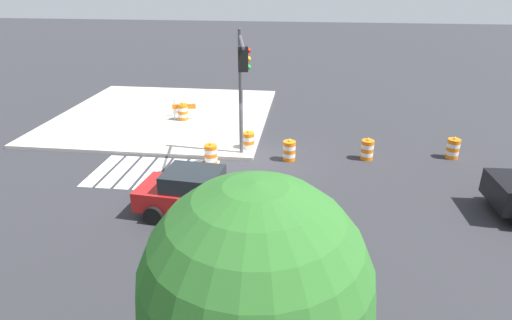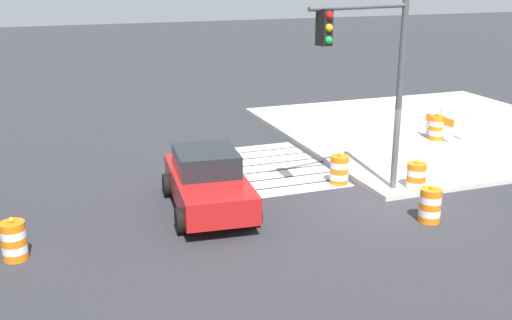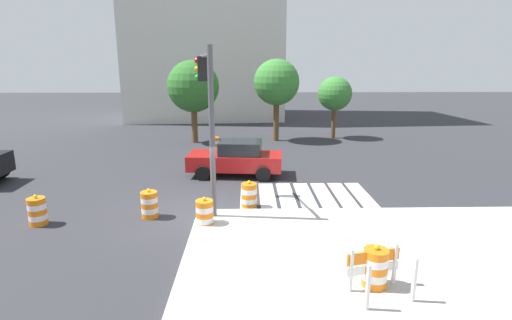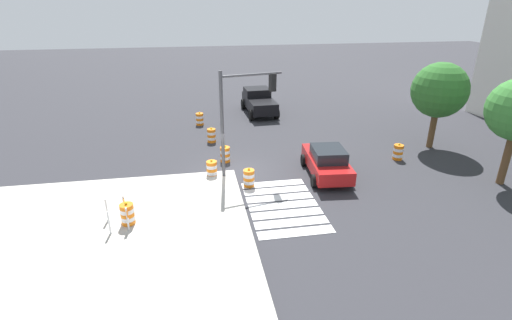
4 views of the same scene
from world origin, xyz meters
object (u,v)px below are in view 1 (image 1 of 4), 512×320
Objects in this scene: traffic_barrel_median_far at (211,155)px; traffic_barrel_far_curb at (208,305)px; traffic_barrel_crosswalk_end at (249,142)px; traffic_light_pole at (242,77)px; traffic_barrel_near_corner at (453,149)px; sports_car at (199,193)px; traffic_barrel_median_near at (367,150)px; traffic_barrel_on_sidewalk at (183,112)px; traffic_barrel_lane_center at (289,151)px; street_tree_streetside_mid at (256,289)px; construction_barricade at (184,109)px.

traffic_barrel_median_far is 1.00× the size of traffic_barrel_far_curb.
traffic_light_pole is at bearing 89.79° from traffic_barrel_crosswalk_end.
traffic_barrel_near_corner is 1.00× the size of traffic_barrel_crosswalk_end.
traffic_barrel_crosswalk_end is at bearing -98.06° from sports_car.
traffic_barrel_on_sidewalk is (9.67, -4.11, 0.15)m from traffic_barrel_median_near.
traffic_barrel_median_near is 1.00× the size of traffic_barrel_lane_center.
traffic_light_pole reaches higher than traffic_barrel_far_curb.
traffic_barrel_median_near is at bearing -168.29° from traffic_barrel_median_far.
street_tree_streetside_mid reaches higher than traffic_barrel_median_far.
traffic_light_pole reaches higher than construction_barricade.
traffic_light_pole reaches higher than traffic_barrel_median_near.
traffic_barrel_on_sidewalk is 7.67m from traffic_light_pole.
sports_car is 4.36× the size of traffic_barrel_far_curb.
traffic_barrel_median_far and traffic_barrel_lane_center have the same top height.
traffic_barrel_median_far is (10.71, 2.04, 0.00)m from traffic_barrel_near_corner.
traffic_barrel_far_curb is at bearing 82.05° from traffic_barrel_lane_center.
traffic_barrel_lane_center is 13.54m from street_tree_streetside_mid.
traffic_barrel_median_near is 6.99m from traffic_barrel_median_far.
traffic_barrel_near_corner is 1.00× the size of traffic_barrel_far_curb.
traffic_barrel_on_sidewalk is at bearing 81.16° from construction_barricade.
traffic_barrel_near_corner is 10.12m from traffic_light_pole.
traffic_barrel_on_sidewalk is 0.19× the size of street_tree_streetside_mid.
sports_car is 4.36× the size of traffic_barrel_median_near.
traffic_barrel_lane_center is at bearing 9.06° from traffic_barrel_median_near.
traffic_barrel_crosswalk_end and traffic_barrel_lane_center have the same top height.
traffic_barrel_far_curb is at bearing 52.16° from traffic_barrel_near_corner.
sports_car is 4.36× the size of traffic_barrel_crosswalk_end.
traffic_barrel_crosswalk_end is 11.00m from traffic_barrel_far_curb.
street_tree_streetside_mid is at bearing 110.28° from sports_car.
traffic_barrel_far_curb and traffic_barrel_lane_center have the same top height.
traffic_barrel_lane_center is (-1.41, -10.08, 0.00)m from traffic_barrel_far_curb.
sports_car is at bearing 108.47° from construction_barricade.
traffic_barrel_lane_center is (-1.96, 0.90, 0.00)m from traffic_barrel_crosswalk_end.
traffic_barrel_median_far is 6.38m from construction_barricade.
sports_car is 4.36× the size of traffic_barrel_median_far.
traffic_barrel_crosswalk_end is at bearing -81.50° from street_tree_streetside_mid.
traffic_barrel_lane_center is 0.19× the size of street_tree_streetside_mid.
construction_barricade reaches higher than traffic_barrel_median_far.
construction_barricade is (3.35, -10.02, -0.09)m from sports_car.
traffic_barrel_lane_center is (-2.82, -5.15, -0.36)m from sports_car.
traffic_barrel_far_curb is 0.19× the size of street_tree_streetside_mid.
traffic_barrel_median_near is 14.47m from street_tree_streetside_mid.
traffic_barrel_on_sidewalk is at bearing -72.00° from traffic_barrel_far_curb.
traffic_barrel_median_near is at bearing -170.94° from traffic_barrel_lane_center.
traffic_barrel_crosswalk_end is 5.79m from construction_barricade.
traffic_barrel_on_sidewalk is 19.15m from street_tree_streetside_mid.
traffic_barrel_near_corner is at bearing -116.66° from street_tree_streetside_mid.
sports_car is at bearing -69.72° from street_tree_streetside_mid.
construction_barricade is at bearing -72.35° from traffic_barrel_far_curb.
traffic_barrel_far_curb is 15.50m from traffic_barrel_on_sidewalk.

